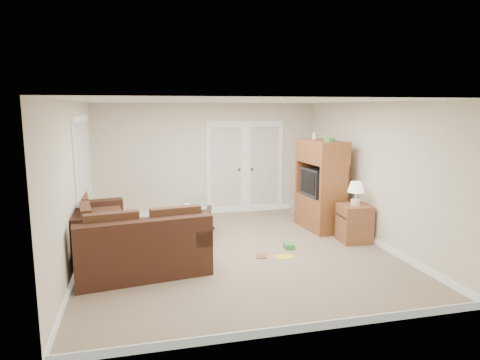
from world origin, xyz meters
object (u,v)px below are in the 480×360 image
object	(u,v)px
coffee_table	(193,224)
tv_armoire	(321,185)
side_cabinet	(354,220)
sectional_sofa	(118,239)

from	to	relation	value
coffee_table	tv_armoire	size ratio (longest dim) A/B	0.70
coffee_table	tv_armoire	bearing A→B (deg)	16.82
tv_armoire	side_cabinet	world-z (taller)	tv_armoire
sectional_sofa	side_cabinet	xyz separation A→B (m)	(4.11, 0.01, 0.05)
sectional_sofa	tv_armoire	size ratio (longest dim) A/B	1.57
tv_armoire	side_cabinet	size ratio (longest dim) A/B	1.73
sectional_sofa	tv_armoire	distance (m)	4.02
sectional_sofa	side_cabinet	distance (m)	4.11
coffee_table	side_cabinet	bearing A→B (deg)	-2.01
coffee_table	tv_armoire	distance (m)	2.64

